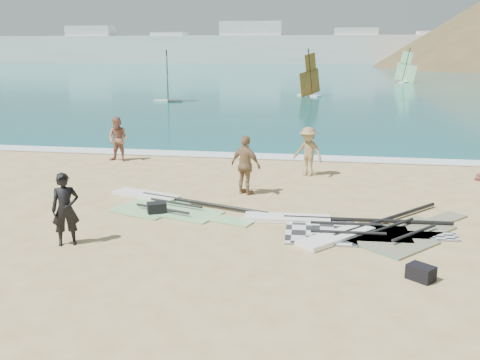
% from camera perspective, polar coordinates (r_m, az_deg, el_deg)
% --- Properties ---
extents(ground, '(300.00, 300.00, 0.00)m').
position_cam_1_polar(ground, '(12.34, -6.44, -8.84)').
color(ground, '#D4B97C').
rests_on(ground, ground).
extents(sea, '(300.00, 240.00, 0.06)m').
position_cam_1_polar(sea, '(143.03, 8.30, 11.95)').
color(sea, '#0C4355').
rests_on(sea, ground).
extents(surf_line, '(300.00, 1.20, 0.04)m').
position_cam_1_polar(surf_line, '(23.92, 1.54, 2.49)').
color(surf_line, white).
rests_on(surf_line, ground).
extents(far_town, '(160.00, 8.00, 12.00)m').
position_cam_1_polar(far_town, '(162.03, 2.78, 13.89)').
color(far_town, white).
rests_on(far_town, ground).
extents(rig_grey, '(5.74, 2.28, 0.20)m').
position_cam_1_polar(rig_grey, '(14.76, 9.43, -4.85)').
color(rig_grey, '#242426').
rests_on(rig_grey, ground).
extents(rig_green, '(5.40, 3.20, 0.20)m').
position_cam_1_polar(rig_green, '(16.73, -7.97, -2.53)').
color(rig_green, green).
rests_on(rig_green, ground).
extents(rig_orange, '(4.79, 4.59, 0.20)m').
position_cam_1_polar(rig_orange, '(14.50, 14.56, -5.47)').
color(rig_orange, '#DB5024').
rests_on(rig_orange, ground).
extents(gear_bag_near, '(0.66, 0.59, 0.34)m').
position_cam_1_polar(gear_bag_near, '(15.87, -8.87, -3.01)').
color(gear_bag_near, black).
rests_on(gear_bag_near, ground).
extents(gear_bag_far, '(0.65, 0.63, 0.32)m').
position_cam_1_polar(gear_bag_far, '(12.02, 18.73, -9.34)').
color(gear_bag_far, black).
rests_on(gear_bag_far, ground).
extents(person_wetsuit, '(0.79, 0.68, 1.82)m').
position_cam_1_polar(person_wetsuit, '(13.78, -18.12, -2.99)').
color(person_wetsuit, black).
rests_on(person_wetsuit, ground).
extents(beachgoer_left, '(1.00, 0.82, 1.90)m').
position_cam_1_polar(beachgoer_left, '(23.44, -12.87, 4.27)').
color(beachgoer_left, '#9C6551').
rests_on(beachgoer_left, ground).
extents(beachgoer_mid, '(1.39, 1.17, 1.87)m').
position_cam_1_polar(beachgoer_mid, '(20.37, 7.28, 3.03)').
color(beachgoer_mid, '#987B51').
rests_on(beachgoer_mid, ground).
extents(beachgoer_back, '(1.24, 0.98, 1.97)m').
position_cam_1_polar(beachgoer_back, '(17.60, 0.62, 1.58)').
color(beachgoer_back, '#96704D').
rests_on(beachgoer_back, ground).
extents(windsurfer_left, '(2.61, 2.97, 4.57)m').
position_cam_1_polar(windsurfer_left, '(48.59, -7.72, 9.81)').
color(windsurfer_left, white).
rests_on(windsurfer_left, ground).
extents(windsurfer_centre, '(2.48, 2.50, 4.70)m').
position_cam_1_polar(windsurfer_centre, '(53.97, 7.45, 10.26)').
color(windsurfer_centre, white).
rests_on(windsurfer_centre, ground).
extents(windsurfer_right, '(2.78, 2.62, 4.72)m').
position_cam_1_polar(windsurfer_right, '(77.65, 17.26, 10.87)').
color(windsurfer_right, white).
rests_on(windsurfer_right, ground).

